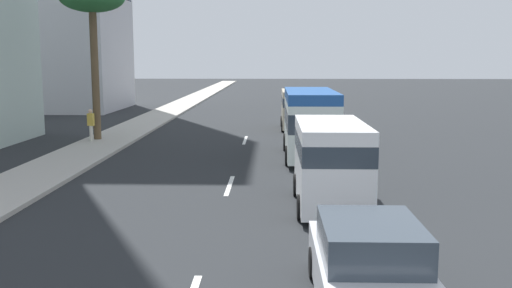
% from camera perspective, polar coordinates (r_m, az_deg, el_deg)
% --- Properties ---
extents(ground_plane, '(198.00, 198.00, 0.00)m').
position_cam_1_polar(ground_plane, '(36.12, -0.75, 1.42)').
color(ground_plane, '#26282B').
extents(sidewalk_right, '(162.00, 2.90, 0.15)m').
position_cam_1_polar(sidewalk_right, '(37.16, -12.24, 1.55)').
color(sidewalk_right, '#B2ADA3').
rests_on(sidewalk_right, ground_plane).
extents(lane_stripe_mid, '(3.20, 0.16, 0.01)m').
position_cam_1_polar(lane_stripe_mid, '(20.21, -2.68, -4.20)').
color(lane_stripe_mid, silver).
rests_on(lane_stripe_mid, ground_plane).
extents(lane_stripe_far, '(3.20, 0.16, 0.01)m').
position_cam_1_polar(lane_stripe_far, '(31.48, -1.11, 0.39)').
color(lane_stripe_far, silver).
rests_on(lane_stripe_far, ground_plane).
extents(van_lead, '(4.88, 2.10, 2.51)m').
position_cam_1_polar(van_lead, '(36.47, 4.20, 3.73)').
color(van_lead, beige).
rests_on(van_lead, ground_plane).
extents(van_second, '(4.76, 2.11, 2.59)m').
position_cam_1_polar(van_second, '(17.15, 7.53, -1.53)').
color(van_second, white).
rests_on(van_second, ground_plane).
extents(car_third, '(4.16, 1.93, 1.63)m').
position_cam_1_polar(car_third, '(10.59, 11.25, -11.95)').
color(car_third, silver).
rests_on(car_third, ground_plane).
extents(minibus_fourth, '(6.81, 2.33, 3.07)m').
position_cam_1_polar(minibus_fourth, '(25.83, 5.46, 2.32)').
color(minibus_fourth, silver).
rests_on(minibus_fourth, ground_plane).
extents(pedestrian_near_lamp, '(0.30, 0.35, 1.71)m').
position_cam_1_polar(pedestrian_near_lamp, '(31.26, -16.32, 2.00)').
color(pedestrian_near_lamp, beige).
rests_on(pedestrian_near_lamp, sidewalk_right).
extents(palm_tree, '(3.44, 3.44, 8.33)m').
position_cam_1_polar(palm_tree, '(31.99, -16.21, 13.58)').
color(palm_tree, brown).
rests_on(palm_tree, sidewalk_right).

